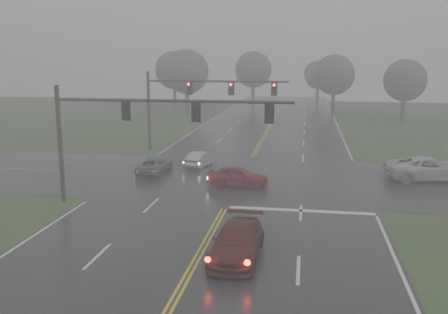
% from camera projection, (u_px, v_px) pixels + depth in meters
% --- Properties ---
extents(main_road, '(18.00, 160.00, 0.02)m').
position_uv_depth(main_road, '(238.00, 184.00, 35.38)').
color(main_road, black).
rests_on(main_road, ground).
extents(cross_street, '(120.00, 14.00, 0.02)m').
position_uv_depth(cross_street, '(241.00, 178.00, 37.31)').
color(cross_street, black).
rests_on(cross_street, ground).
extents(stop_bar, '(8.50, 0.50, 0.01)m').
position_uv_depth(stop_bar, '(301.00, 211.00, 29.24)').
color(stop_bar, silver).
rests_on(stop_bar, ground).
extents(sedan_maroon, '(2.21, 5.17, 1.48)m').
position_uv_depth(sedan_maroon, '(237.00, 258.00, 22.42)').
color(sedan_maroon, '#3F0E0B').
rests_on(sedan_maroon, ground).
extents(sedan_red, '(4.23, 1.75, 1.43)m').
position_uv_depth(sedan_red, '(238.00, 186.00, 34.77)').
color(sedan_red, maroon).
rests_on(sedan_red, ground).
extents(sedan_silver, '(2.11, 3.94, 1.23)m').
position_uv_depth(sedan_silver, '(201.00, 166.00, 41.23)').
color(sedan_silver, '#A7AAAF').
rests_on(sedan_silver, ground).
extents(car_grey, '(2.05, 4.33, 1.19)m').
position_uv_depth(car_grey, '(155.00, 172.00, 38.98)').
color(car_grey, '#4C4F53').
rests_on(car_grey, ground).
extents(pickup_white, '(6.46, 3.80, 1.69)m').
position_uv_depth(pickup_white, '(428.00, 180.00, 36.62)').
color(pickup_white, silver).
rests_on(pickup_white, ground).
extents(signal_gantry_near, '(14.32, 0.32, 7.23)m').
position_uv_depth(signal_gantry_near, '(129.00, 121.00, 29.53)').
color(signal_gantry_near, black).
rests_on(signal_gantry_near, ground).
extents(signal_gantry_far, '(13.36, 0.38, 7.56)m').
position_uv_depth(signal_gantry_far, '(191.00, 96.00, 46.66)').
color(signal_gantry_far, black).
rests_on(signal_gantry_far, ground).
extents(tree_nw_a, '(6.84, 6.84, 10.04)m').
position_uv_depth(tree_nw_a, '(187.00, 72.00, 77.23)').
color(tree_nw_a, '#2D261D').
rests_on(tree_nw_a, ground).
extents(tree_ne_a, '(6.33, 6.33, 9.30)m').
position_uv_depth(tree_ne_a, '(334.00, 75.00, 77.73)').
color(tree_ne_a, '#2D261D').
rests_on(tree_ne_a, ground).
extents(tree_n_mid, '(6.78, 6.78, 9.96)m').
position_uv_depth(tree_n_mid, '(253.00, 70.00, 92.29)').
color(tree_n_mid, '#2D261D').
rests_on(tree_n_mid, ground).
extents(tree_e_near, '(5.89, 5.89, 8.65)m').
position_uv_depth(tree_e_near, '(405.00, 80.00, 69.15)').
color(tree_e_near, '#2D261D').
rests_on(tree_e_near, ground).
extents(tree_nw_b, '(6.80, 6.80, 9.99)m').
position_uv_depth(tree_nw_b, '(174.00, 70.00, 88.48)').
color(tree_nw_b, '#2D261D').
rests_on(tree_nw_b, ground).
extents(tree_n_far, '(5.61, 5.61, 8.24)m').
position_uv_depth(tree_n_far, '(318.00, 75.00, 99.07)').
color(tree_n_far, '#2D261D').
rests_on(tree_n_far, ground).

